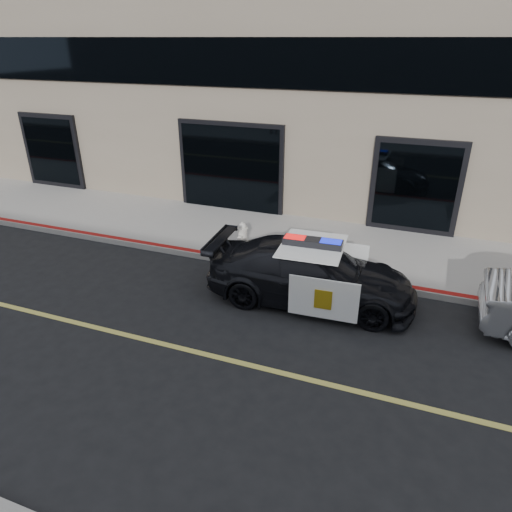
% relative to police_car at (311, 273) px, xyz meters
% --- Properties ---
extents(ground, '(120.00, 120.00, 0.00)m').
position_rel_police_car_xyz_m(ground, '(-2.75, -2.51, -0.64)').
color(ground, black).
rests_on(ground, ground).
extents(sidewalk_n, '(60.00, 3.50, 0.15)m').
position_rel_police_car_xyz_m(sidewalk_n, '(-2.75, 2.74, -0.57)').
color(sidewalk_n, gray).
rests_on(sidewalk_n, ground).
extents(building_n, '(60.00, 7.00, 12.00)m').
position_rel_police_car_xyz_m(building_n, '(-2.75, 7.99, 5.36)').
color(building_n, '#756856').
rests_on(building_n, ground).
extents(police_car, '(2.28, 4.58, 1.44)m').
position_rel_police_car_xyz_m(police_car, '(0.00, 0.00, 0.00)').
color(police_car, black).
rests_on(police_car, ground).
extents(fire_hydrant, '(0.33, 0.45, 0.72)m').
position_rel_police_car_xyz_m(fire_hydrant, '(-2.25, 1.69, -0.16)').
color(fire_hydrant, silver).
rests_on(fire_hydrant, sidewalk_n).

